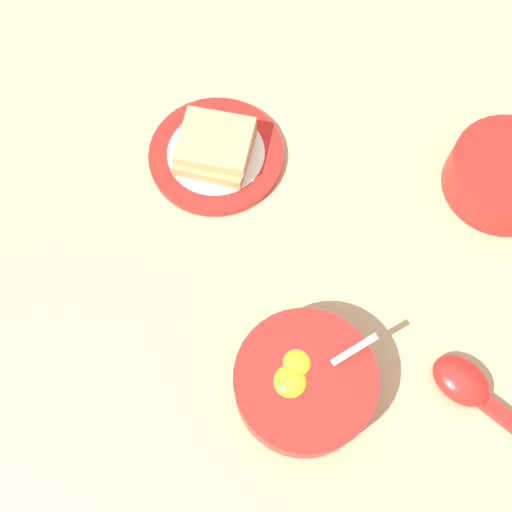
{
  "coord_description": "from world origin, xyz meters",
  "views": [
    {
      "loc": [
        0.28,
        0.18,
        0.68
      ],
      "look_at": [
        0.11,
        -0.04,
        0.02
      ],
      "focal_mm": 42.0,
      "sensor_mm": 36.0,
      "label": 1
    }
  ],
  "objects_px": {
    "egg_bowl": "(304,382)",
    "toast_sandwich": "(215,146)",
    "toast_plate": "(216,155)",
    "soup_spoon": "(470,388)",
    "congee_bowl": "(507,174)"
  },
  "relations": [
    {
      "from": "egg_bowl",
      "to": "toast_sandwich",
      "type": "distance_m",
      "value": 0.32
    },
    {
      "from": "toast_plate",
      "to": "toast_sandwich",
      "type": "height_order",
      "value": "toast_sandwich"
    },
    {
      "from": "egg_bowl",
      "to": "toast_plate",
      "type": "height_order",
      "value": "egg_bowl"
    },
    {
      "from": "congee_bowl",
      "to": "egg_bowl",
      "type": "bearing_deg",
      "value": 6.45
    },
    {
      "from": "toast_plate",
      "to": "congee_bowl",
      "type": "height_order",
      "value": "congee_bowl"
    },
    {
      "from": "toast_plate",
      "to": "soup_spoon",
      "type": "bearing_deg",
      "value": 95.01
    },
    {
      "from": "congee_bowl",
      "to": "toast_sandwich",
      "type": "bearing_deg",
      "value": -44.79
    },
    {
      "from": "egg_bowl",
      "to": "toast_sandwich",
      "type": "bearing_deg",
      "value": -109.14
    },
    {
      "from": "toast_sandwich",
      "to": "soup_spoon",
      "type": "height_order",
      "value": "toast_sandwich"
    },
    {
      "from": "toast_plate",
      "to": "soup_spoon",
      "type": "xyz_separation_m",
      "value": [
        -0.04,
        0.42,
        0.01
      ]
    },
    {
      "from": "toast_plate",
      "to": "soup_spoon",
      "type": "relative_size",
      "value": 1.1
    },
    {
      "from": "soup_spoon",
      "to": "congee_bowl",
      "type": "relative_size",
      "value": 1.1
    },
    {
      "from": "toast_sandwich",
      "to": "congee_bowl",
      "type": "bearing_deg",
      "value": 135.21
    },
    {
      "from": "toast_sandwich",
      "to": "toast_plate",
      "type": "bearing_deg",
      "value": -133.32
    },
    {
      "from": "egg_bowl",
      "to": "toast_plate",
      "type": "xyz_separation_m",
      "value": [
        -0.11,
        -0.3,
        -0.02
      ]
    }
  ]
}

